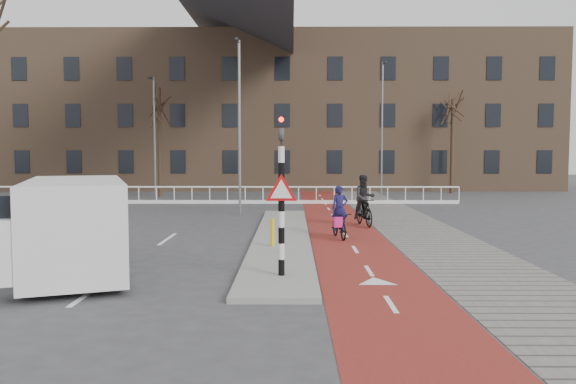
{
  "coord_description": "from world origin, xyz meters",
  "views": [
    {
      "loc": [
        -0.36,
        -14.4,
        2.86
      ],
      "look_at": [
        -0.5,
        5.0,
        1.5
      ],
      "focal_mm": 35.0,
      "sensor_mm": 36.0,
      "label": 1
    }
  ],
  "objects": [
    {
      "name": "townhouse_row",
      "position": [
        -3.0,
        32.0,
        7.81
      ],
      "size": [
        46.0,
        10.0,
        15.9
      ],
      "color": "#7F6047",
      "rests_on": "ground"
    },
    {
      "name": "streetlight_right",
      "position": [
        5.54,
        22.64,
        4.36
      ],
      "size": [
        0.12,
        0.12,
        8.72
      ],
      "primitive_type": "cylinder",
      "color": "slate",
      "rests_on": "ground"
    },
    {
      "name": "streetlight_left",
      "position": [
        -9.08,
        21.23,
        3.79
      ],
      "size": [
        0.12,
        0.12,
        7.59
      ],
      "primitive_type": "cylinder",
      "color": "slate",
      "rests_on": "ground"
    },
    {
      "name": "curb_island",
      "position": [
        -0.7,
        4.0,
        0.06
      ],
      "size": [
        1.8,
        16.0,
        0.12
      ],
      "primitive_type": "cube",
      "color": "gray",
      "rests_on": "ground"
    },
    {
      "name": "cyclist_near",
      "position": [
        1.22,
        4.18,
        0.59
      ],
      "size": [
        0.85,
        1.73,
        1.75
      ],
      "rotation": [
        0.0,
        0.0,
        0.17
      ],
      "color": "black",
      "rests_on": "bike_lane"
    },
    {
      "name": "ground",
      "position": [
        0.0,
        0.0,
        0.0
      ],
      "size": [
        120.0,
        120.0,
        0.0
      ],
      "primitive_type": "plane",
      "color": "#38383A",
      "rests_on": "ground"
    },
    {
      "name": "streetlight_near",
      "position": [
        -2.76,
        11.23,
        3.95
      ],
      "size": [
        0.12,
        0.12,
        7.91
      ],
      "primitive_type": "cylinder",
      "color": "slate",
      "rests_on": "ground"
    },
    {
      "name": "railing",
      "position": [
        -5.0,
        17.0,
        0.31
      ],
      "size": [
        28.0,
        0.1,
        0.99
      ],
      "color": "silver",
      "rests_on": "ground"
    },
    {
      "name": "cyclist_far",
      "position": [
        2.45,
        7.38,
        0.83
      ],
      "size": [
        0.97,
        1.93,
        1.99
      ],
      "rotation": [
        0.0,
        0.0,
        0.2
      ],
      "color": "black",
      "rests_on": "bike_lane"
    },
    {
      "name": "bollard",
      "position": [
        -0.94,
        1.92,
        0.53
      ],
      "size": [
        0.12,
        0.12,
        0.81
      ],
      "primitive_type": "cylinder",
      "color": "yellow",
      "rests_on": "curb_island"
    },
    {
      "name": "traffic_signal",
      "position": [
        -0.6,
        -2.02,
        1.99
      ],
      "size": [
        0.8,
        0.8,
        3.68
      ],
      "color": "black",
      "rests_on": "curb_island"
    },
    {
      "name": "sidewalk",
      "position": [
        4.3,
        10.0,
        0.01
      ],
      "size": [
        3.0,
        60.0,
        0.01
      ],
      "primitive_type": "cube",
      "color": "slate",
      "rests_on": "ground"
    },
    {
      "name": "tree_mid",
      "position": [
        -8.99,
        22.15,
        3.53
      ],
      "size": [
        0.27,
        0.27,
        7.06
      ],
      "primitive_type": "cylinder",
      "color": "#312116",
      "rests_on": "ground"
    },
    {
      "name": "tree_right",
      "position": [
        10.97,
        25.45,
        3.32
      ],
      "size": [
        0.27,
        0.27,
        6.64
      ],
      "primitive_type": "cylinder",
      "color": "#312116",
      "rests_on": "ground"
    },
    {
      "name": "bike_lane",
      "position": [
        1.5,
        10.0,
        0.01
      ],
      "size": [
        2.5,
        60.0,
        0.01
      ],
      "primitive_type": "cube",
      "color": "maroon",
      "rests_on": "ground"
    },
    {
      "name": "van",
      "position": [
        -5.42,
        -1.42,
        1.17
      ],
      "size": [
        3.69,
        5.58,
        2.23
      ],
      "rotation": [
        0.0,
        0.0,
        0.34
      ],
      "color": "silver",
      "rests_on": "ground"
    }
  ]
}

